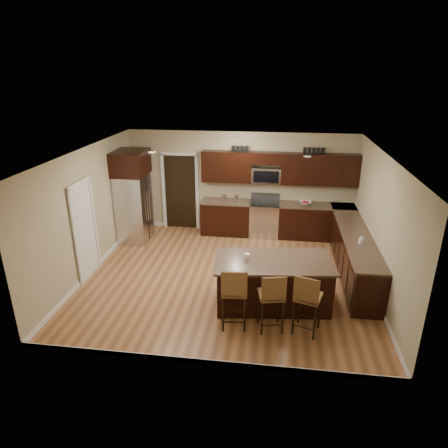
# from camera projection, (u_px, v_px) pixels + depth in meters

# --- Properties ---
(floor) EXTENTS (6.00, 6.00, 0.00)m
(floor) POSITION_uv_depth(u_px,v_px,m) (227.00, 277.00, 8.62)
(floor) COLOR #A46B41
(floor) RESTS_ON ground
(ceiling) EXTENTS (6.00, 6.00, 0.00)m
(ceiling) POSITION_uv_depth(u_px,v_px,m) (228.00, 153.00, 7.63)
(ceiling) COLOR silver
(ceiling) RESTS_ON wall_back
(wall_back) EXTENTS (6.00, 0.00, 6.00)m
(wall_back) POSITION_uv_depth(u_px,v_px,m) (240.00, 183.00, 10.66)
(wall_back) COLOR tan
(wall_back) RESTS_ON floor
(wall_left) EXTENTS (0.00, 5.50, 5.50)m
(wall_left) POSITION_uv_depth(u_px,v_px,m) (88.00, 212.00, 8.50)
(wall_left) COLOR tan
(wall_left) RESTS_ON floor
(wall_right) EXTENTS (0.00, 5.50, 5.50)m
(wall_right) POSITION_uv_depth(u_px,v_px,m) (380.00, 226.00, 7.75)
(wall_right) COLOR tan
(wall_right) RESTS_ON floor
(base_cabinets) EXTENTS (4.02, 3.96, 0.92)m
(base_cabinets) POSITION_uv_depth(u_px,v_px,m) (314.00, 236.00, 9.54)
(base_cabinets) COLOR black
(base_cabinets) RESTS_ON floor
(upper_cabinets) EXTENTS (4.00, 0.33, 0.80)m
(upper_cabinets) POSITION_uv_depth(u_px,v_px,m) (281.00, 167.00, 10.19)
(upper_cabinets) COLOR black
(upper_cabinets) RESTS_ON wall_back
(range) EXTENTS (0.76, 0.64, 1.11)m
(range) POSITION_uv_depth(u_px,v_px,m) (264.00, 219.00, 10.62)
(range) COLOR silver
(range) RESTS_ON floor
(microwave) EXTENTS (0.76, 0.31, 0.40)m
(microwave) POSITION_uv_depth(u_px,v_px,m) (266.00, 175.00, 10.34)
(microwave) COLOR silver
(microwave) RESTS_ON upper_cabinets
(doorway) EXTENTS (0.85, 0.03, 2.06)m
(doorway) POSITION_uv_depth(u_px,v_px,m) (181.00, 192.00, 10.97)
(doorway) COLOR black
(doorway) RESTS_ON floor
(pantry_door) EXTENTS (0.03, 0.80, 2.04)m
(pantry_door) POSITION_uv_depth(u_px,v_px,m) (84.00, 232.00, 8.34)
(pantry_door) COLOR white
(pantry_door) RESTS_ON floor
(letter_decor) EXTENTS (2.20, 0.03, 0.15)m
(letter_decor) POSITION_uv_depth(u_px,v_px,m) (276.00, 150.00, 10.05)
(letter_decor) COLOR black
(letter_decor) RESTS_ON upper_cabinets
(island) EXTENTS (2.28, 1.37, 0.92)m
(island) POSITION_uv_depth(u_px,v_px,m) (273.00, 284.00, 7.51)
(island) COLOR black
(island) RESTS_ON floor
(stool_left) EXTENTS (0.46, 0.46, 1.15)m
(stool_left) POSITION_uv_depth(u_px,v_px,m) (234.00, 291.00, 6.70)
(stool_left) COLOR brown
(stool_left) RESTS_ON floor
(stool_mid) EXTENTS (0.49, 0.49, 1.10)m
(stool_mid) POSITION_uv_depth(u_px,v_px,m) (272.00, 296.00, 6.64)
(stool_mid) COLOR brown
(stool_mid) RESTS_ON floor
(stool_right) EXTENTS (0.52, 0.52, 1.12)m
(stool_right) POSITION_uv_depth(u_px,v_px,m) (307.00, 298.00, 6.56)
(stool_right) COLOR brown
(stool_right) RESTS_ON floor
(refrigerator) EXTENTS (0.79, 0.94, 2.35)m
(refrigerator) POSITION_uv_depth(u_px,v_px,m) (133.00, 196.00, 10.06)
(refrigerator) COLOR silver
(refrigerator) RESTS_ON floor
(floor_mat) EXTENTS (0.87, 0.61, 0.01)m
(floor_mat) POSITION_uv_depth(u_px,v_px,m) (263.00, 253.00, 9.71)
(floor_mat) COLOR brown
(floor_mat) RESTS_ON floor
(fruit_bowl) EXTENTS (0.33, 0.33, 0.08)m
(fruit_bowl) POSITION_uv_depth(u_px,v_px,m) (305.00, 203.00, 10.31)
(fruit_bowl) COLOR silver
(fruit_bowl) RESTS_ON base_cabinets
(soap_bottle) EXTENTS (0.09, 0.10, 0.18)m
(soap_bottle) POSITION_uv_depth(u_px,v_px,m) (361.00, 240.00, 7.99)
(soap_bottle) COLOR #B2B2B2
(soap_bottle) RESTS_ON base_cabinets
(canister_tall) EXTENTS (0.12, 0.12, 0.18)m
(canister_tall) POSITION_uv_depth(u_px,v_px,m) (224.00, 198.00, 10.55)
(canister_tall) COLOR silver
(canister_tall) RESTS_ON base_cabinets
(canister_short) EXTENTS (0.11, 0.11, 0.18)m
(canister_short) POSITION_uv_depth(u_px,v_px,m) (236.00, 198.00, 10.52)
(canister_short) COLOR silver
(canister_short) RESTS_ON base_cabinets
(island_jar) EXTENTS (0.10, 0.10, 0.10)m
(island_jar) POSITION_uv_depth(u_px,v_px,m) (247.00, 256.00, 7.37)
(island_jar) COLOR white
(island_jar) RESTS_ON island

